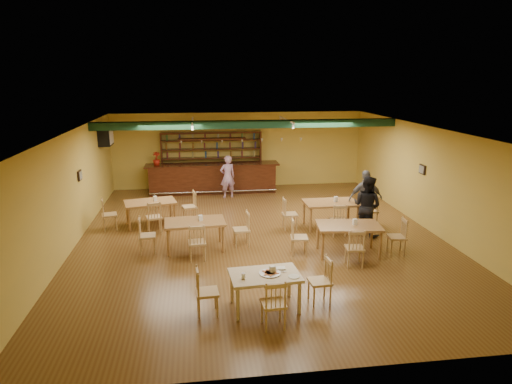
{
  "coord_description": "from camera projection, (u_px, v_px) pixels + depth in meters",
  "views": [
    {
      "loc": [
        -1.69,
        -11.79,
        4.42
      ],
      "look_at": [
        -0.03,
        0.6,
        1.15
      ],
      "focal_mm": 31.37,
      "sensor_mm": 36.0,
      "label": 1
    }
  ],
  "objects": [
    {
      "name": "floor",
      "position": [
        260.0,
        237.0,
        12.64
      ],
      "size": [
        12.0,
        12.0,
        0.0
      ],
      "primitive_type": "plane",
      "color": "brown",
      "rests_on": "ground"
    },
    {
      "name": "ceiling_beam",
      "position": [
        248.0,
        124.0,
        14.6
      ],
      "size": [
        10.0,
        0.3,
        0.25
      ],
      "primitive_type": "cube",
      "color": "black",
      "rests_on": "ceiling"
    },
    {
      "name": "track_rail_left",
      "position": [
        192.0,
        121.0,
        14.92
      ],
      "size": [
        0.05,
        2.5,
        0.05
      ],
      "primitive_type": "cube",
      "color": "white",
      "rests_on": "ceiling"
    },
    {
      "name": "track_rail_right",
      "position": [
        286.0,
        120.0,
        15.34
      ],
      "size": [
        0.05,
        2.5,
        0.05
      ],
      "primitive_type": "cube",
      "color": "white",
      "rests_on": "ceiling"
    },
    {
      "name": "ac_unit",
      "position": [
        106.0,
        137.0,
        15.45
      ],
      "size": [
        0.34,
        0.7,
        0.48
      ],
      "primitive_type": "cube",
      "color": "white",
      "rests_on": "wall_left"
    },
    {
      "name": "picture_left",
      "position": [
        80.0,
        175.0,
        12.53
      ],
      "size": [
        0.04,
        0.34,
        0.28
      ],
      "primitive_type": "cube",
      "color": "black",
      "rests_on": "wall_left"
    },
    {
      "name": "picture_right",
      "position": [
        422.0,
        169.0,
        13.33
      ],
      "size": [
        0.04,
        0.34,
        0.28
      ],
      "primitive_type": "cube",
      "color": "black",
      "rests_on": "wall_right"
    },
    {
      "name": "bar_counter",
      "position": [
        213.0,
        178.0,
        17.29
      ],
      "size": [
        5.1,
        0.85,
        1.13
      ],
      "primitive_type": "cube",
      "color": "black",
      "rests_on": "ground"
    },
    {
      "name": "back_bar_hutch",
      "position": [
        212.0,
        160.0,
        17.75
      ],
      "size": [
        3.94,
        0.4,
        2.28
      ],
      "primitive_type": "cube",
      "color": "black",
      "rests_on": "ground"
    },
    {
      "name": "poinsettia",
      "position": [
        156.0,
        159.0,
        16.82
      ],
      "size": [
        0.36,
        0.36,
        0.5
      ],
      "primitive_type": "imported",
      "rotation": [
        0.0,
        0.0,
        0.35
      ],
      "color": "#A31D0F",
      "rests_on": "bar_counter"
    },
    {
      "name": "dining_table_a",
      "position": [
        151.0,
        213.0,
        13.54
      ],
      "size": [
        1.65,
        1.2,
        0.74
      ],
      "primitive_type": "cube",
      "rotation": [
        0.0,
        0.0,
        0.22
      ],
      "color": "olive",
      "rests_on": "ground"
    },
    {
      "name": "dining_table_b",
      "position": [
        330.0,
        214.0,
        13.35
      ],
      "size": [
        1.58,
        0.96,
        0.79
      ],
      "primitive_type": "cube",
      "rotation": [
        0.0,
        0.0,
        0.01
      ],
      "color": "olive",
      "rests_on": "ground"
    },
    {
      "name": "dining_table_c",
      "position": [
        195.0,
        235.0,
        11.65
      ],
      "size": [
        1.59,
        1.02,
        0.77
      ],
      "primitive_type": "cube",
      "rotation": [
        0.0,
        0.0,
        0.06
      ],
      "color": "olive",
      "rests_on": "ground"
    },
    {
      "name": "dining_table_d",
      "position": [
        348.0,
        239.0,
        11.31
      ],
      "size": [
        1.68,
        1.13,
        0.79
      ],
      "primitive_type": "cube",
      "rotation": [
        0.0,
        0.0,
        -0.12
      ],
      "color": "olive",
      "rests_on": "ground"
    },
    {
      "name": "near_table",
      "position": [
        265.0,
        291.0,
        8.68
      ],
      "size": [
        1.4,
        0.96,
        0.72
      ],
      "primitive_type": "cube",
      "rotation": [
        0.0,
        0.0,
        0.07
      ],
      "color": "tan",
      "rests_on": "ground"
    },
    {
      "name": "pizza_tray",
      "position": [
        270.0,
        273.0,
        8.6
      ],
      "size": [
        0.44,
        0.44,
        0.01
      ],
      "primitive_type": "cylinder",
      "rotation": [
        0.0,
        0.0,
        0.1
      ],
      "color": "silver",
      "rests_on": "near_table"
    },
    {
      "name": "parmesan_shaker",
      "position": [
        243.0,
        276.0,
        8.38
      ],
      "size": [
        0.08,
        0.08,
        0.11
      ],
      "primitive_type": "cylinder",
      "rotation": [
        0.0,
        0.0,
        0.07
      ],
      "color": "#EAE5C6",
      "rests_on": "near_table"
    },
    {
      "name": "napkin_stack",
      "position": [
        280.0,
        268.0,
        8.81
      ],
      "size": [
        0.21,
        0.16,
        0.03
      ],
      "primitive_type": "cube",
      "rotation": [
        0.0,
        0.0,
        -0.05
      ],
      "color": "white",
      "rests_on": "near_table"
    },
    {
      "name": "pizza_server",
      "position": [
        277.0,
        271.0,
        8.66
      ],
      "size": [
        0.33,
        0.14,
        0.0
      ],
      "primitive_type": "cube",
      "rotation": [
        0.0,
        0.0,
        -0.16
      ],
      "color": "silver",
      "rests_on": "pizza_tray"
    },
    {
      "name": "side_plate",
      "position": [
        294.0,
        276.0,
        8.47
      ],
      "size": [
        0.24,
        0.24,
        0.01
      ],
      "primitive_type": "cylinder",
      "rotation": [
        0.0,
        0.0,
        0.07
      ],
      "color": "white",
      "rests_on": "near_table"
    },
    {
      "name": "patron_bar",
      "position": [
        228.0,
        177.0,
        16.51
      ],
      "size": [
        0.66,
        0.52,
        1.58
      ],
      "primitive_type": "imported",
      "rotation": [
        0.0,
        0.0,
        3.41
      ],
      "color": "#9A4EA9",
      "rests_on": "ground"
    },
    {
      "name": "patron_right_a",
      "position": [
        367.0,
        206.0,
        12.57
      ],
      "size": [
        1.04,
        1.06,
        1.73
      ],
      "primitive_type": "imported",
      "rotation": [
        0.0,
        0.0,
        2.27
      ],
      "color": "black",
      "rests_on": "ground"
    },
    {
      "name": "patron_right_b",
      "position": [
        365.0,
        199.0,
        13.26
      ],
      "size": [
        1.03,
        0.48,
        1.73
      ],
      "primitive_type": "imported",
      "rotation": [
        0.0,
        0.0,
        3.08
      ],
      "color": "slate",
      "rests_on": "ground"
    }
  ]
}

